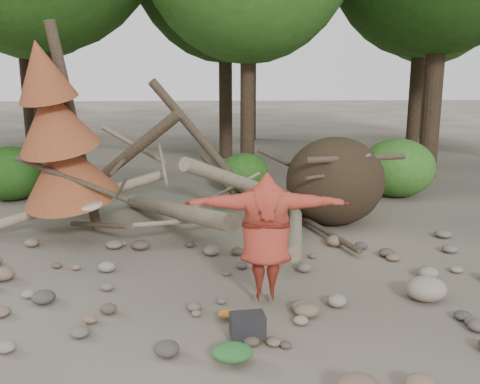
{
  "coord_description": "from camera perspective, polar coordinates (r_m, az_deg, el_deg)",
  "views": [
    {
      "loc": [
        -0.21,
        -7.2,
        3.34
      ],
      "look_at": [
        0.31,
        1.5,
        1.4
      ],
      "focal_mm": 40.0,
      "sensor_mm": 36.0,
      "label": 1
    }
  ],
  "objects": [
    {
      "name": "ground",
      "position": [
        7.94,
        -1.63,
        -12.33
      ],
      "size": [
        120.0,
        120.0,
        0.0
      ],
      "primitive_type": "plane",
      "color": "#514C44",
      "rests_on": "ground"
    },
    {
      "name": "deadfall_pile",
      "position": [
        11.9,
        7.45,
        0.86
      ],
      "size": [
        8.55,
        5.24,
        3.3
      ],
      "color": "#332619",
      "rests_on": "ground"
    },
    {
      "name": "dead_conifer",
      "position": [
        11.03,
        -18.76,
        5.49
      ],
      "size": [
        2.06,
        2.16,
        4.35
      ],
      "color": "#4C3F30",
      "rests_on": "ground"
    },
    {
      "name": "bush_left",
      "position": [
        15.56,
        -23.25,
        1.84
      ],
      "size": [
        1.8,
        1.8,
        1.44
      ],
      "primitive_type": "ellipsoid",
      "color": "#224E15",
      "rests_on": "ground"
    },
    {
      "name": "bush_mid",
      "position": [
        15.29,
        0.42,
        2.08
      ],
      "size": [
        1.4,
        1.4,
        1.12
      ],
      "primitive_type": "ellipsoid",
      "color": "#2D641C",
      "rests_on": "ground"
    },
    {
      "name": "bush_right",
      "position": [
        15.34,
        16.5,
        2.5
      ],
      "size": [
        2.0,
        2.0,
        1.6
      ],
      "primitive_type": "ellipsoid",
      "color": "#387624",
      "rests_on": "ground"
    },
    {
      "name": "frisbee_thrower",
      "position": [
        7.79,
        2.76,
        -4.73
      ],
      "size": [
        3.73,
        0.99,
        1.9
      ],
      "color": "#9F3324",
      "rests_on": "ground"
    },
    {
      "name": "backpack",
      "position": [
        7.03,
        0.81,
        -14.46
      ],
      "size": [
        0.47,
        0.34,
        0.29
      ],
      "primitive_type": "cube",
      "rotation": [
        0.0,
        0.0,
        0.1
      ],
      "color": "black",
      "rests_on": "ground"
    },
    {
      "name": "cloth_green",
      "position": [
        6.57,
        -0.8,
        -17.11
      ],
      "size": [
        0.49,
        0.41,
        0.18
      ],
      "primitive_type": "ellipsoid",
      "color": "#266028",
      "rests_on": "ground"
    },
    {
      "name": "cloth_orange",
      "position": [
        7.59,
        -1.32,
        -13.17
      ],
      "size": [
        0.27,
        0.22,
        0.1
      ],
      "primitive_type": "ellipsoid",
      "color": "#AC671D",
      "rests_on": "ground"
    },
    {
      "name": "boulder_mid_right",
      "position": [
        8.61,
        19.24,
        -9.72
      ],
      "size": [
        0.61,
        0.55,
        0.36
      ],
      "primitive_type": "ellipsoid",
      "color": "gray",
      "rests_on": "ground"
    }
  ]
}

